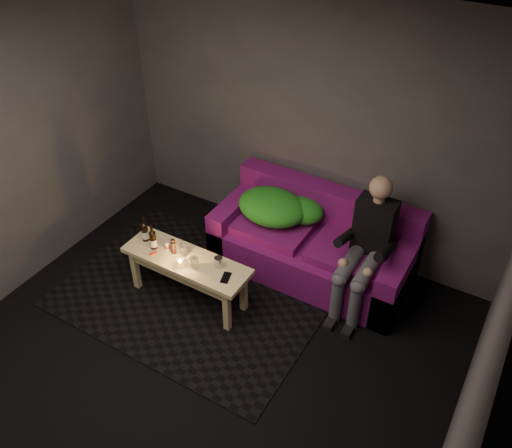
{
  "coord_description": "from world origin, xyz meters",
  "views": [
    {
      "loc": [
        1.9,
        -1.95,
        3.71
      ],
      "look_at": [
        -0.11,
        1.46,
        0.62
      ],
      "focal_mm": 38.0,
      "sensor_mm": 36.0,
      "label": 1
    }
  ],
  "objects": [
    {
      "name": "green_blanket",
      "position": [
        -0.07,
        1.81,
        0.62
      ],
      "size": [
        0.84,
        0.57,
        0.28
      ],
      "color": "#167D20",
      "rests_on": "sofa"
    },
    {
      "name": "beer_bottle_b",
      "position": [
        -0.82,
        0.83,
        0.59
      ],
      "size": [
        0.06,
        0.06,
        0.26
      ],
      "color": "black",
      "rests_on": "coffee_table"
    },
    {
      "name": "rug",
      "position": [
        -0.48,
        0.9,
        0.01
      ],
      "size": [
        2.42,
        1.77,
        0.01
      ],
      "primitive_type": "cube",
      "rotation": [
        0.0,
        0.0,
        -0.0
      ],
      "color": "black",
      "rests_on": "floor"
    },
    {
      "name": "salt_shaker",
      "position": [
        -0.7,
        0.87,
        0.54
      ],
      "size": [
        0.04,
        0.04,
        0.08
      ],
      "primitive_type": "cylinder",
      "rotation": [
        0.0,
        0.0,
        -0.09
      ],
      "color": "silver",
      "rests_on": "coffee_table"
    },
    {
      "name": "person",
      "position": [
        0.89,
        1.66,
        0.66
      ],
      "size": [
        0.34,
        0.79,
        1.27
      ],
      "color": "black",
      "rests_on": "sofa"
    },
    {
      "name": "tealight",
      "position": [
        -0.48,
        0.77,
        0.52
      ],
      "size": [
        0.06,
        0.06,
        0.05
      ],
      "color": "white",
      "rests_on": "coffee_table"
    },
    {
      "name": "pepper_mill",
      "position": [
        -0.62,
        0.86,
        0.56
      ],
      "size": [
        0.05,
        0.05,
        0.12
      ],
      "primitive_type": "cylinder",
      "rotation": [
        0.0,
        0.0,
        0.13
      ],
      "color": "black",
      "rests_on": "coffee_table"
    },
    {
      "name": "beer_bottle_a",
      "position": [
        -0.96,
        0.88,
        0.59
      ],
      "size": [
        0.07,
        0.07,
        0.27
      ],
      "color": "black",
      "rests_on": "coffee_table"
    },
    {
      "name": "steel_cup",
      "position": [
        -0.17,
        0.91,
        0.55
      ],
      "size": [
        0.1,
        0.1,
        0.1
      ],
      "primitive_type": "cylinder",
      "rotation": [
        0.0,
        0.0,
        0.42
      ],
      "color": "#B2B3B9",
      "rests_on": "coffee_table"
    },
    {
      "name": "floor",
      "position": [
        0.0,
        0.0,
        0.0
      ],
      "size": [
        4.5,
        4.5,
        0.0
      ],
      "primitive_type": "plane",
      "color": "black",
      "rests_on": "ground"
    },
    {
      "name": "coffee_table",
      "position": [
        -0.48,
        0.85,
        0.41
      ],
      "size": [
        1.21,
        0.39,
        0.49
      ],
      "rotation": [
        0.0,
        0.0,
        -0.0
      ],
      "color": "#EFD48C",
      "rests_on": "rug"
    },
    {
      "name": "tumbler_front",
      "position": [
        -0.35,
        0.81,
        0.54
      ],
      "size": [
        0.08,
        0.08,
        0.1
      ],
      "primitive_type": "cylinder",
      "rotation": [
        0.0,
        0.0,
        -0.08
      ],
      "color": "white",
      "rests_on": "coffee_table"
    },
    {
      "name": "smartphone",
      "position": [
        -0.04,
        0.82,
        0.5
      ],
      "size": [
        0.1,
        0.15,
        0.01
      ],
      "primitive_type": "cube",
      "rotation": [
        0.0,
        0.0,
        0.27
      ],
      "color": "black",
      "rests_on": "coffee_table"
    },
    {
      "name": "tumbler_back",
      "position": [
        -0.53,
        0.9,
        0.54
      ],
      "size": [
        0.09,
        0.09,
        0.1
      ],
      "primitive_type": "cylinder",
      "rotation": [
        0.0,
        0.0,
        -0.1
      ],
      "color": "white",
      "rests_on": "coffee_table"
    },
    {
      "name": "room",
      "position": [
        0.0,
        0.47,
        1.64
      ],
      "size": [
        4.5,
        4.5,
        4.5
      ],
      "color": "silver",
      "rests_on": "ground"
    },
    {
      "name": "red_lighter",
      "position": [
        -0.77,
        0.76,
        0.5
      ],
      "size": [
        0.05,
        0.07,
        0.01
      ],
      "primitive_type": "cube",
      "rotation": [
        0.0,
        0.0,
        -0.4
      ],
      "color": "red",
      "rests_on": "coffee_table"
    },
    {
      "name": "sofa",
      "position": [
        0.34,
        1.82,
        0.3
      ],
      "size": [
        1.9,
        0.85,
        0.82
      ],
      "color": "#791065",
      "rests_on": "floor"
    }
  ]
}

